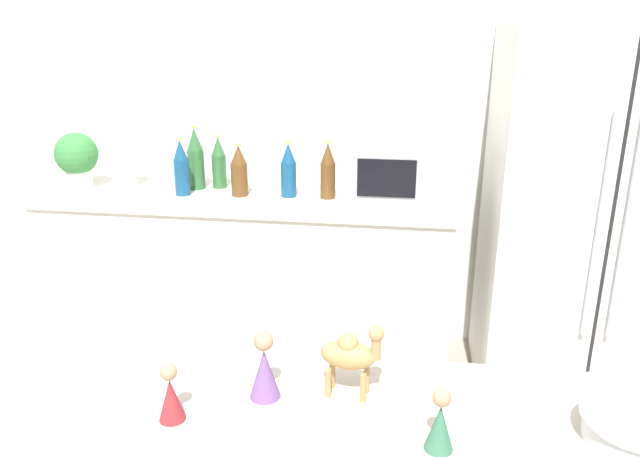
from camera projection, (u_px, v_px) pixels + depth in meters
The scene contains 17 objects.
wall_back at pixel (354, 108), 3.21m from camera, with size 8.00×0.06×2.55m.
back_counter at pixel (251, 275), 3.24m from camera, with size 2.04×0.63×0.90m.
refrigerator at pixel (585, 220), 2.82m from camera, with size 0.85×0.73×1.70m.
potted_plant at pixel (77, 157), 3.13m from camera, with size 0.21×0.21×0.28m.
paper_towel_roll at pixel (125, 162), 3.13m from camera, with size 0.11×0.11×0.26m.
microwave at pixel (397, 169), 2.96m from camera, with size 0.48×0.37×0.28m.
back_bottle_0 at pixel (288, 171), 2.99m from camera, with size 0.08×0.08×0.27m.
back_bottle_1 at pixel (328, 171), 2.96m from camera, with size 0.07×0.07×0.28m.
back_bottle_2 at pixel (196, 159), 3.12m from camera, with size 0.08×0.08×0.32m.
back_bottle_3 at pixel (181, 168), 3.01m from camera, with size 0.07×0.07×0.28m.
back_bottle_4 at pixel (239, 171), 3.00m from camera, with size 0.08×0.08×0.25m.
back_bottle_5 at pixel (219, 163), 3.14m from camera, with size 0.07×0.07×0.27m.
fruit_bowl at pixel (638, 426), 1.14m from camera, with size 0.21×0.21×0.06m.
camel_figurine at pixel (351, 353), 1.26m from camera, with size 0.13×0.07×0.16m.
wise_man_figurine_blue at pixel (264, 369), 1.26m from camera, with size 0.06×0.06×0.15m.
wise_man_figurine_crimson at pixel (171, 396), 1.20m from camera, with size 0.05×0.05×0.12m.
wise_man_figurine_purple at pixel (440, 424), 1.11m from camera, with size 0.05×0.05×0.12m.
Camera 1 is at (0.29, -0.50, 1.74)m, focal length 35.00 mm.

